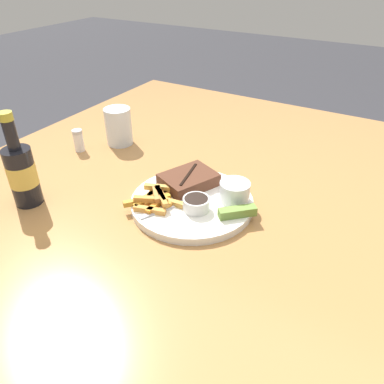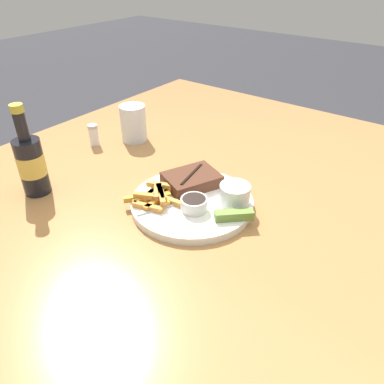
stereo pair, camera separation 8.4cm
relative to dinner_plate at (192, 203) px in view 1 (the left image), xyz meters
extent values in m
cube|color=#A87542|center=(0.00, 0.00, -0.03)|extent=(1.52, 1.29, 0.04)
cylinder|color=#A87542|center=(0.70, 0.59, -0.41)|extent=(0.06, 0.06, 0.72)
cylinder|color=white|center=(0.00, 0.00, 0.00)|extent=(0.28, 0.28, 0.01)
cylinder|color=white|center=(0.00, 0.00, 0.01)|extent=(0.28, 0.28, 0.00)
cube|color=#512D1E|center=(0.05, 0.04, 0.02)|extent=(0.15, 0.14, 0.03)
cube|color=black|center=(0.05, 0.04, 0.04)|extent=(0.11, 0.03, 0.00)
cube|color=gold|center=(-0.07, 0.09, 0.01)|extent=(0.06, 0.06, 0.01)
cube|color=gold|center=(-0.05, 0.06, 0.01)|extent=(0.03, 0.07, 0.01)
cube|color=gold|center=(-0.07, 0.08, 0.03)|extent=(0.03, 0.05, 0.01)
cube|color=#D48C3D|center=(-0.09, 0.05, 0.01)|extent=(0.03, 0.07, 0.01)
cube|color=#CA813D|center=(-0.03, 0.06, 0.01)|extent=(0.07, 0.03, 0.01)
cube|color=gold|center=(-0.05, 0.06, 0.01)|extent=(0.05, 0.04, 0.01)
cube|color=orange|center=(-0.04, 0.06, 0.01)|extent=(0.08, 0.04, 0.01)
cube|color=orange|center=(-0.08, 0.05, 0.01)|extent=(0.05, 0.01, 0.01)
cube|color=gold|center=(-0.04, 0.02, 0.01)|extent=(0.02, 0.06, 0.01)
cube|color=gold|center=(-0.02, 0.08, 0.03)|extent=(0.04, 0.07, 0.01)
cube|color=#C08338|center=(-0.05, 0.05, 0.03)|extent=(0.06, 0.07, 0.01)
cube|color=#CA8332|center=(-0.04, 0.09, 0.01)|extent=(0.05, 0.03, 0.01)
cube|color=gold|center=(-0.04, 0.08, 0.01)|extent=(0.05, 0.02, 0.01)
cube|color=gold|center=(-0.07, 0.08, 0.01)|extent=(0.05, 0.02, 0.01)
cube|color=#C67F3D|center=(-0.05, 0.07, 0.03)|extent=(0.05, 0.04, 0.01)
cube|color=gold|center=(-0.04, 0.06, 0.03)|extent=(0.04, 0.06, 0.01)
cylinder|color=white|center=(0.05, -0.08, 0.03)|extent=(0.07, 0.07, 0.05)
cylinder|color=beige|center=(0.05, -0.08, 0.05)|extent=(0.06, 0.06, 0.01)
cylinder|color=silver|center=(-0.03, -0.03, 0.02)|extent=(0.06, 0.06, 0.03)
cylinder|color=black|center=(-0.03, -0.03, 0.04)|extent=(0.05, 0.05, 0.01)
cube|color=olive|center=(-0.01, -0.12, 0.02)|extent=(0.07, 0.07, 0.02)
cube|color=#B7B7BC|center=(-0.08, 0.04, 0.01)|extent=(0.09, 0.06, 0.00)
cube|color=#B7B7BC|center=(-0.02, 0.00, 0.01)|extent=(0.03, 0.02, 0.00)
cube|color=#B7B7BC|center=(-0.01, 0.01, 0.01)|extent=(0.03, 0.02, 0.00)
cube|color=#B7B7BC|center=(-0.01, 0.01, 0.01)|extent=(0.03, 0.02, 0.00)
cylinder|color=black|center=(-0.18, 0.34, 0.06)|extent=(0.06, 0.06, 0.14)
cylinder|color=gold|center=(-0.18, 0.34, 0.07)|extent=(0.06, 0.06, 0.05)
cylinder|color=black|center=(-0.18, 0.34, 0.16)|extent=(0.03, 0.03, 0.07)
cylinder|color=gold|center=(-0.18, 0.34, 0.20)|extent=(0.03, 0.03, 0.02)
cylinder|color=silver|center=(0.18, 0.36, 0.05)|extent=(0.08, 0.08, 0.11)
cylinder|color=white|center=(0.08, 0.43, 0.02)|extent=(0.03, 0.03, 0.05)
cylinder|color=#B7B7BC|center=(0.08, 0.43, 0.05)|extent=(0.03, 0.03, 0.01)
camera|label=1|loc=(-0.61, -0.36, 0.49)|focal=35.00mm
camera|label=2|loc=(-0.56, -0.43, 0.49)|focal=35.00mm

